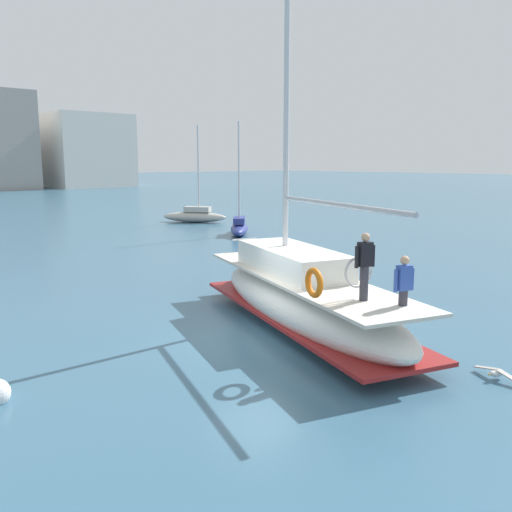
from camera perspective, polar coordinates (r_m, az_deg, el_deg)
The scene contains 5 objects.
ground_plane at distance 14.64m, azimuth 0.42°, elevation -8.57°, with size 400.00×400.00×0.00m, color #38607A.
main_sailboat at distance 15.37m, azimuth 4.90°, elevation -4.15°, with size 5.36×9.86×14.18m.
moored_sloop_near at distance 34.93m, azimuth -1.76°, elevation 3.10°, with size 3.90×4.11×7.10m.
moored_catamaran at distance 42.37m, azimuth -6.43°, elevation 4.28°, with size 3.89×4.80×7.35m.
seagull at distance 13.03m, azimuth 23.99°, elevation -11.15°, with size 0.48×1.14×0.17m.
Camera 1 is at (-9.39, -10.24, 4.63)m, focal length 38.08 mm.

